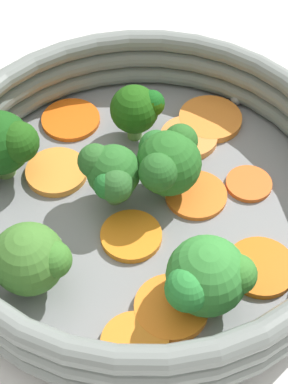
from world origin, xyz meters
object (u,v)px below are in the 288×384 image
carrot_slice_5 (171,308)px  carrot_slice_9 (261,267)px  skillet (144,213)px  carrot_slice_2 (71,120)px  carrot_slice_0 (189,138)px  broccoli_floret_3 (109,176)px  carrot_slice_6 (249,184)px  broccoli_floret_2 (207,277)px  carrot_slice_4 (57,172)px  carrot_slice_1 (134,237)px  carrot_slice_7 (210,119)px  carrot_slice_8 (135,344)px  broccoli_floret_0 (167,161)px  carrot_slice_3 (196,195)px  broccoli_floret_1 (138,109)px  broccoli_floret_5 (28,259)px

carrot_slice_5 → carrot_slice_9: (-0.05, -0.04, -0.00)m
skillet → carrot_slice_2: 0.10m
carrot_slice_0 → broccoli_floret_3: 0.09m
carrot_slice_6 → broccoli_floret_2: (0.01, 0.10, 0.03)m
carrot_slice_5 → carrot_slice_4: bearing=-37.0°
carrot_slice_1 → carrot_slice_7: same height
skillet → carrot_slice_8: carrot_slice_8 is taller
carrot_slice_4 → broccoli_floret_2: size_ratio=0.84×
carrot_slice_8 → broccoli_floret_0: size_ratio=0.73×
carrot_slice_7 → carrot_slice_5: bearing=95.6°
skillet → broccoli_floret_3: 0.04m
carrot_slice_0 → carrot_slice_3: carrot_slice_0 is taller
carrot_slice_4 → carrot_slice_5: (-0.11, 0.08, 0.00)m
carrot_slice_0 → carrot_slice_8: bearing=94.4°
carrot_slice_1 → broccoli_floret_3: 0.04m
carrot_slice_2 → carrot_slice_4: 0.05m
carrot_slice_6 → carrot_slice_7: bearing=-52.9°
carrot_slice_1 → carrot_slice_3: carrot_slice_1 is taller
broccoli_floret_1 → broccoli_floret_2: (-0.08, 0.12, 0.00)m
carrot_slice_5 → carrot_slice_8: 0.03m
skillet → carrot_slice_6: carrot_slice_6 is taller
broccoli_floret_3 → broccoli_floret_2: bearing=145.1°
carrot_slice_4 → carrot_slice_7: bearing=-137.0°
carrot_slice_2 → broccoli_floret_1: size_ratio=0.99×
broccoli_floret_0 → carrot_slice_7: bearing=-99.6°
skillet → carrot_slice_4: bearing=-7.6°
carrot_slice_3 → carrot_slice_6: 0.04m
carrot_slice_1 → broccoli_floret_0: size_ratio=0.74×
carrot_slice_1 → broccoli_floret_0: bearing=-100.4°
carrot_slice_6 → carrot_slice_7: 0.07m
carrot_slice_2 → broccoli_floret_0: broccoli_floret_0 is taller
carrot_slice_1 → carrot_slice_2: same height
broccoli_floret_5 → carrot_slice_1: bearing=-133.4°
carrot_slice_1 → broccoli_floret_2: size_ratio=0.77×
carrot_slice_7 → carrot_slice_6: bearing=127.1°
carrot_slice_4 → carrot_slice_6: bearing=-166.9°
broccoli_floret_3 → carrot_slice_6: bearing=-152.3°
carrot_slice_6 → broccoli_floret_3: broccoli_floret_3 is taller
carrot_slice_3 → carrot_slice_5: carrot_slice_5 is taller
carrot_slice_1 → broccoli_floret_3: broccoli_floret_3 is taller
broccoli_floret_0 → carrot_slice_1: bearing=79.6°
broccoli_floret_0 → broccoli_floret_3: bearing=35.6°
carrot_slice_0 → carrot_slice_7: same height
broccoli_floret_1 → broccoli_floret_5: size_ratio=0.84×
carrot_slice_5 → carrot_slice_6: size_ratio=1.39×
broccoli_floret_5 → carrot_slice_7: bearing=-112.0°
skillet → carrot_slice_9: size_ratio=5.95×
carrot_slice_0 → carrot_slice_5: bearing=100.7°
carrot_slice_8 → carrot_slice_4: bearing=-49.4°
skillet → carrot_slice_0: bearing=-100.5°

